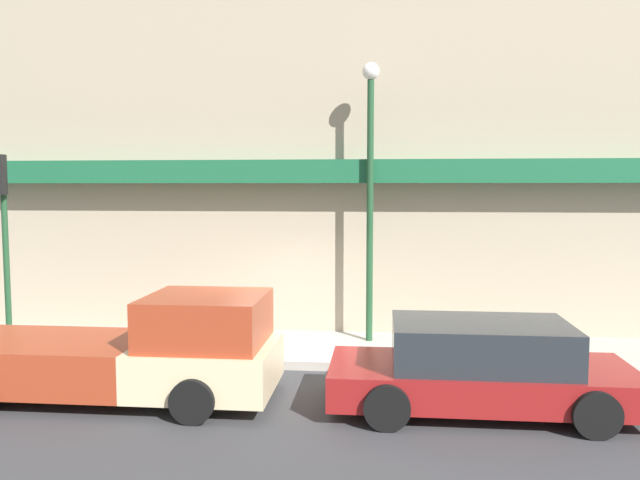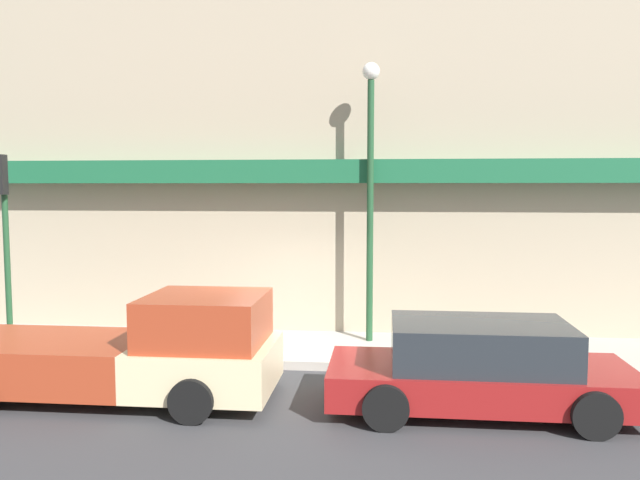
# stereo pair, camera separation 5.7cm
# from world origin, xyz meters

# --- Properties ---
(ground_plane) EXTENTS (80.00, 80.00, 0.00)m
(ground_plane) POSITION_xyz_m (0.00, 0.00, 0.00)
(ground_plane) COLOR #38383A
(sidewalk) EXTENTS (36.00, 2.52, 0.17)m
(sidewalk) POSITION_xyz_m (0.00, 1.26, 0.08)
(sidewalk) COLOR #ADA89E
(sidewalk) RESTS_ON ground
(building) EXTENTS (19.80, 3.80, 10.90)m
(building) POSITION_xyz_m (-0.02, 4.00, 4.74)
(building) COLOR tan
(building) RESTS_ON ground
(pickup_truck) EXTENTS (5.43, 2.13, 1.72)m
(pickup_truck) POSITION_xyz_m (-2.44, -1.79, 0.75)
(pickup_truck) COLOR beige
(pickup_truck) RESTS_ON ground
(parked_car) EXTENTS (4.58, 2.07, 1.38)m
(parked_car) POSITION_xyz_m (3.07, -1.79, 0.67)
(parked_car) COLOR maroon
(parked_car) RESTS_ON ground
(fire_hydrant) EXTENTS (0.17, 0.17, 0.62)m
(fire_hydrant) POSITION_xyz_m (3.30, 0.78, 0.48)
(fire_hydrant) COLOR #196633
(fire_hydrant) RESTS_ON sidewalk
(street_lamp) EXTENTS (0.36, 0.36, 5.80)m
(street_lamp) POSITION_xyz_m (1.31, 1.77, 3.77)
(street_lamp) COLOR #1E4728
(street_lamp) RESTS_ON sidewalk
(traffic_light) EXTENTS (0.28, 0.42, 3.90)m
(traffic_light) POSITION_xyz_m (-6.09, 0.59, 2.84)
(traffic_light) COLOR #1E4728
(traffic_light) RESTS_ON sidewalk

